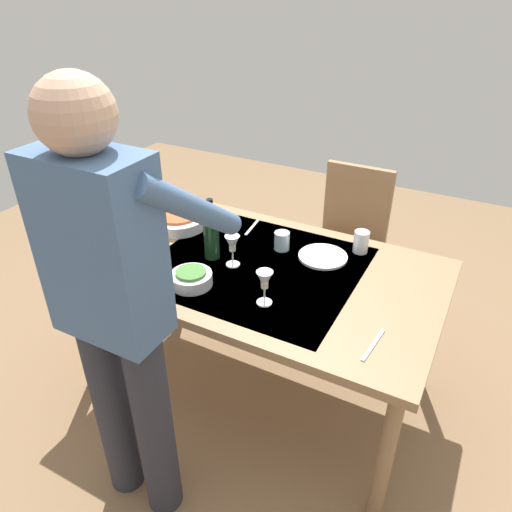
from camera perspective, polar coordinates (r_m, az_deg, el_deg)
The scene contains 15 objects.
ground_plane at distance 2.66m, azimuth 0.00°, elevation -14.59°, with size 6.00×6.00×0.00m, color #846647.
dining_table at distance 2.23m, azimuth 0.00°, elevation -2.57°, with size 1.66×0.97×0.73m.
chair_near at distance 2.94m, azimuth 11.02°, elevation 2.68°, with size 0.40×0.40×0.91m.
person_server at distance 1.63m, azimuth -16.30°, elevation -5.49°, with size 0.42×0.61×1.69m.
wine_bottle at distance 2.21m, azimuth -5.31°, elevation 2.35°, with size 0.07×0.07×0.30m.
wine_glass_left at distance 2.14m, azimuth -2.82°, elevation 1.30°, with size 0.07×0.07×0.15m.
wine_glass_right at distance 1.90m, azimuth 1.02°, elevation -3.07°, with size 0.07×0.07×0.15m.
water_cup_near_left at distance 2.32m, azimuth 12.37°, elevation 1.67°, with size 0.07×0.07×0.11m, color silver.
water_cup_near_right at distance 2.30m, azimuth 3.09°, elevation 1.81°, with size 0.07×0.07×0.09m, color silver.
water_cup_far_left at distance 2.23m, azimuth -18.69°, elevation -0.91°, with size 0.07×0.07×0.09m, color silver.
serving_bowl_pasta at distance 2.55m, azimuth -9.22°, elevation 4.27°, with size 0.30×0.30×0.07m.
side_bowl_salad at distance 2.06m, azimuth -7.69°, elevation -2.60°, with size 0.18×0.18×0.07m.
dinner_plate_near at distance 2.27m, azimuth 7.95°, elevation -0.05°, with size 0.23×0.23×0.01m, color silver.
table_knife at distance 1.81m, azimuth 13.76°, elevation -10.19°, with size 0.01×0.20×0.01m, color silver.
table_fork at distance 2.51m, azimuth -0.46°, elevation 3.43°, with size 0.01×0.18×0.01m, color silver.
Camera 1 is at (-0.87, 1.64, 1.90)m, focal length 33.69 mm.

